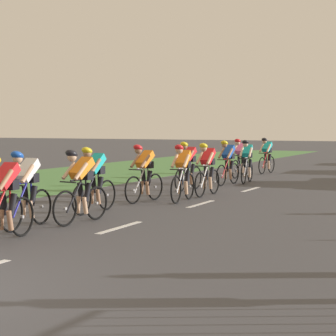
{
  "coord_description": "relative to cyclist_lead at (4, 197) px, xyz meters",
  "views": [
    {
      "loc": [
        6.03,
        -4.45,
        1.98
      ],
      "look_at": [
        0.34,
        6.86,
        1.1
      ],
      "focal_mm": 63.16,
      "sensor_mm": 36.0,
      "label": 1
    }
  ],
  "objects": [
    {
      "name": "grass_verge",
      "position": [
        -7.09,
        10.71,
        -0.78
      ],
      "size": [
        7.0,
        60.0,
        0.01
      ],
      "primitive_type": "cube",
      "color": "#4C7F42",
      "rests_on": "ground"
    },
    {
      "name": "lane_markings_centre",
      "position": [
        1.02,
        2.13,
        -0.78
      ],
      "size": [
        0.14,
        17.6,
        0.01
      ],
      "color": "white",
      "rests_on": "ground"
    },
    {
      "name": "cyclist_lead",
      "position": [
        0.0,
        0.0,
        0.0
      ],
      "size": [
        0.45,
        1.72,
        1.56
      ],
      "color": "black",
      "rests_on": "ground"
    },
    {
      "name": "cyclist_second",
      "position": [
        -0.56,
        1.23,
        0.0
      ],
      "size": [
        0.45,
        1.72,
        1.56
      ],
      "color": "black",
      "rests_on": "ground"
    },
    {
      "name": "cyclist_third",
      "position": [
        0.03,
        2.23,
        0.0
      ],
      "size": [
        0.44,
        1.72,
        1.56
      ],
      "color": "black",
      "rests_on": "ground"
    },
    {
      "name": "cyclist_fourth",
      "position": [
        -0.57,
        3.61,
        0.0
      ],
      "size": [
        0.42,
        1.72,
        1.56
      ],
      "color": "black",
      "rests_on": "ground"
    },
    {
      "name": "cyclist_fifth",
      "position": [
        -0.48,
        5.83,
        0.0
      ],
      "size": [
        0.45,
        1.72,
        1.56
      ],
      "color": "black",
      "rests_on": "ground"
    },
    {
      "name": "cyclist_sixth",
      "position": [
        0.4,
        6.36,
        0.0
      ],
      "size": [
        0.44,
        1.72,
        1.56
      ],
      "color": "black",
      "rests_on": "ground"
    },
    {
      "name": "cyclist_seventh",
      "position": [
        -0.64,
        8.97,
        0.0
      ],
      "size": [
        0.44,
        1.72,
        1.56
      ],
      "color": "black",
      "rests_on": "ground"
    },
    {
      "name": "cyclist_eighth",
      "position": [
        0.46,
        7.89,
        0.0
      ],
      "size": [
        0.42,
        1.72,
        1.56
      ],
      "color": "black",
      "rests_on": "ground"
    },
    {
      "name": "cyclist_ninth",
      "position": [
        0.18,
        12.15,
        0.0
      ],
      "size": [
        0.45,
        1.72,
        1.56
      ],
      "color": "black",
      "rests_on": "ground"
    },
    {
      "name": "cyclist_tenth",
      "position": [
        -0.16,
        11.16,
        0.0
      ],
      "size": [
        0.44,
        1.72,
        1.56
      ],
      "color": "black",
      "rests_on": "ground"
    },
    {
      "name": "cyclist_eleventh",
      "position": [
        -0.78,
        14.12,
        0.0
      ],
      "size": [
        0.42,
        1.72,
        1.56
      ],
      "color": "black",
      "rests_on": "ground"
    },
    {
      "name": "cyclist_twelfth",
      "position": [
        -0.47,
        16.59,
        0.0
      ],
      "size": [
        0.44,
        1.72,
        1.56
      ],
      "color": "black",
      "rests_on": "ground"
    }
  ]
}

